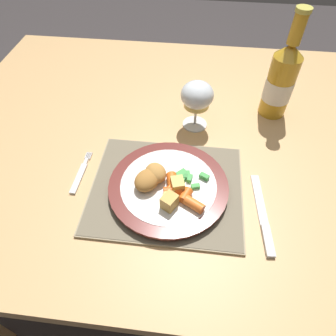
% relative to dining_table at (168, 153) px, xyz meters
% --- Properties ---
extents(ground_plane, '(6.00, 6.00, 0.00)m').
position_rel_dining_table_xyz_m(ground_plane, '(0.00, 0.00, -0.65)').
color(ground_plane, '#383333').
extents(dining_table, '(1.25, 0.98, 0.74)m').
position_rel_dining_table_xyz_m(dining_table, '(0.00, 0.00, 0.00)').
color(dining_table, tan).
rests_on(dining_table, ground).
extents(placemat, '(0.34, 0.29, 0.01)m').
position_rel_dining_table_xyz_m(placemat, '(0.02, -0.20, 0.09)').
color(placemat, gray).
rests_on(placemat, dining_table).
extents(dinner_plate, '(0.27, 0.27, 0.02)m').
position_rel_dining_table_xyz_m(dinner_plate, '(0.02, -0.20, 0.10)').
color(dinner_plate, white).
rests_on(dinner_plate, placemat).
extents(breaded_croquettes, '(0.09, 0.10, 0.04)m').
position_rel_dining_table_xyz_m(breaded_croquettes, '(-0.01, -0.20, 0.13)').
color(breaded_croquettes, '#A87033').
rests_on(breaded_croquettes, dinner_plate).
extents(green_beans_pile, '(0.08, 0.05, 0.01)m').
position_rel_dining_table_xyz_m(green_beans_pile, '(0.07, -0.18, 0.12)').
color(green_beans_pile, green).
rests_on(green_beans_pile, dinner_plate).
extents(glazed_carrots, '(0.09, 0.10, 0.02)m').
position_rel_dining_table_xyz_m(glazed_carrots, '(0.05, -0.23, 0.12)').
color(glazed_carrots, '#CC5119').
rests_on(glazed_carrots, dinner_plate).
extents(fork, '(0.02, 0.13, 0.01)m').
position_rel_dining_table_xyz_m(fork, '(-0.19, -0.18, 0.09)').
color(fork, silver).
rests_on(fork, dining_table).
extents(table_knife, '(0.03, 0.21, 0.01)m').
position_rel_dining_table_xyz_m(table_knife, '(0.23, -0.26, 0.09)').
color(table_knife, silver).
rests_on(table_knife, dining_table).
extents(wine_glass, '(0.09, 0.09, 0.13)m').
position_rel_dining_table_xyz_m(wine_glass, '(0.07, 0.03, 0.18)').
color(wine_glass, silver).
rests_on(wine_glass, dining_table).
extents(bottle, '(0.08, 0.08, 0.29)m').
position_rel_dining_table_xyz_m(bottle, '(0.29, 0.11, 0.19)').
color(bottle, gold).
rests_on(bottle, dining_table).
extents(roast_potatoes, '(0.05, 0.08, 0.03)m').
position_rel_dining_table_xyz_m(roast_potatoes, '(0.04, -0.24, 0.13)').
color(roast_potatoes, gold).
rests_on(roast_potatoes, dinner_plate).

